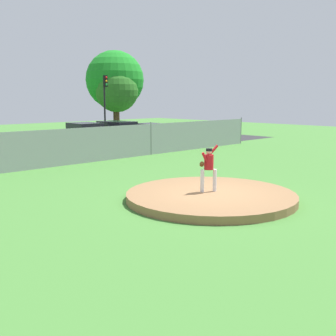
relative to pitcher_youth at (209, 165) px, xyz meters
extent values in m
plane|color=#427A33|center=(-0.03, 5.85, -1.19)|extent=(80.00, 80.00, 0.00)
cube|color=#2B2B2D|center=(-0.03, 14.35, -1.19)|extent=(44.00, 7.00, 0.01)
cylinder|color=olive|center=(-0.03, -0.15, -1.06)|extent=(5.77, 5.77, 0.26)
cylinder|color=silver|center=(-0.19, 0.11, -0.54)|extent=(0.13, 0.13, 0.77)
cylinder|color=silver|center=(0.21, -0.11, -0.54)|extent=(0.13, 0.13, 0.77)
cylinder|color=maroon|center=(0.01, 0.00, 0.10)|extent=(0.32, 0.32, 0.51)
cylinder|color=maroon|center=(0.19, 0.00, 0.46)|extent=(0.41, 0.28, 0.44)
cylinder|color=maroon|center=(-0.17, 0.00, 0.23)|extent=(0.29, 0.21, 0.46)
ellipsoid|color=#4C2D14|center=(-0.29, 0.05, 0.06)|extent=(0.20, 0.12, 0.18)
sphere|color=tan|center=(0.01, 0.00, 0.46)|extent=(0.20, 0.20, 0.20)
cylinder|color=black|center=(0.01, 0.00, 0.53)|extent=(0.21, 0.21, 0.09)
sphere|color=white|center=(0.51, 0.13, -0.89)|extent=(0.07, 0.07, 0.07)
cube|color=gray|center=(-0.03, 9.85, -0.24)|extent=(30.98, 0.03, 1.90)
cylinder|color=slate|center=(6.16, 9.85, -0.19)|extent=(0.07, 0.07, 2.00)
cylinder|color=slate|center=(15.45, 9.85, -0.19)|extent=(0.07, 0.07, 2.00)
cube|color=#232328|center=(7.30, 14.83, -0.47)|extent=(2.02, 4.83, 0.80)
cube|color=black|center=(7.30, 14.83, 0.28)|extent=(1.80, 2.68, 0.71)
cylinder|color=black|center=(7.25, 16.31, -0.87)|extent=(1.93, 0.71, 0.64)
cylinder|color=black|center=(7.36, 13.35, -0.87)|extent=(1.93, 0.71, 0.64)
cube|color=tan|center=(4.62, 14.83, -0.48)|extent=(2.11, 4.15, 0.79)
cube|color=black|center=(4.62, 14.83, 0.27)|extent=(1.84, 2.33, 0.72)
cylinder|color=black|center=(4.70, 16.08, -0.87)|extent=(1.94, 0.77, 0.64)
cylinder|color=black|center=(4.53, 13.58, -0.87)|extent=(1.94, 0.77, 0.64)
cube|color=#B7BABF|center=(9.86, 13.88, -0.53)|extent=(1.76, 4.03, 0.67)
cube|color=black|center=(9.86, 13.88, 0.11)|extent=(1.61, 2.22, 0.61)
cylinder|color=black|center=(9.87, 15.12, -0.87)|extent=(1.79, 0.66, 0.64)
cylinder|color=black|center=(9.85, 12.63, -0.87)|extent=(1.79, 0.66, 0.64)
cylinder|color=black|center=(8.89, 18.50, 1.44)|extent=(0.14, 0.14, 5.25)
cube|color=black|center=(8.89, 18.32, 3.61)|extent=(0.28, 0.24, 0.90)
sphere|color=red|center=(8.89, 18.20, 3.88)|extent=(0.18, 0.18, 0.18)
sphere|color=orange|center=(8.89, 18.20, 3.61)|extent=(0.18, 0.18, 0.18)
sphere|color=green|center=(8.89, 18.20, 3.34)|extent=(0.18, 0.18, 0.18)
cylinder|color=#4C331E|center=(12.23, 21.29, 0.21)|extent=(0.41, 0.41, 2.79)
sphere|color=#296C20|center=(12.23, 21.29, 2.98)|extent=(3.92, 3.92, 3.92)
cylinder|color=#4C331E|center=(12.78, 22.26, 0.45)|extent=(0.44, 0.44, 3.27)
sphere|color=#1B8221|center=(12.78, 22.26, 3.95)|extent=(5.35, 5.35, 5.35)
camera|label=1|loc=(-10.53, -8.89, 2.23)|focal=43.70mm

